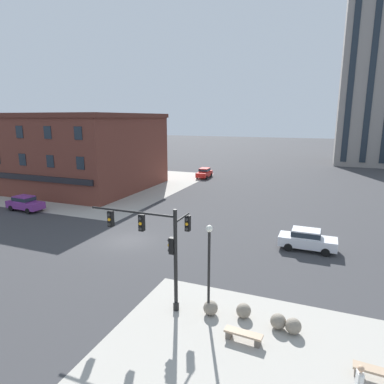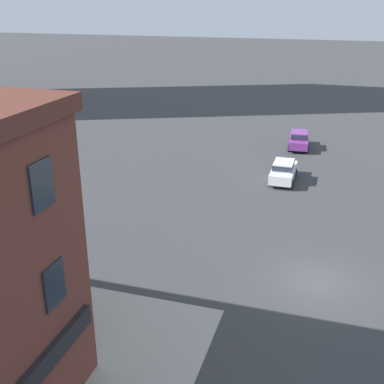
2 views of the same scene
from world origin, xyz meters
name	(u,v)px [view 2 (image 2 of 2)]	position (x,y,z in m)	size (l,w,h in m)	color
ground_plane	(317,280)	(0.00, 0.00, 0.00)	(320.00, 320.00, 0.00)	#38383A
car_main_southbound_near	(283,170)	(14.31, 3.56, 0.92)	(4.41, 1.90, 1.68)	silver
car_main_southbound_far	(299,139)	(23.98, 3.28, 0.92)	(4.52, 2.15, 1.68)	#7A3389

